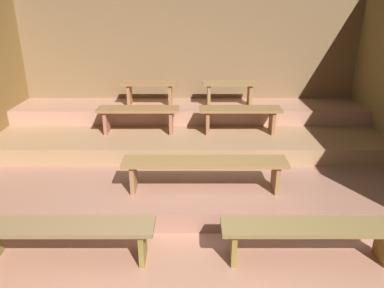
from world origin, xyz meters
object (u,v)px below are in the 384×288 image
at_px(bench_floor_left, 67,232).
at_px(bench_floor_right, 311,232).
at_px(bench_upper_right, 231,88).
at_px(bench_lower_center, 206,166).
at_px(bench_upper_left, 151,88).
at_px(bench_middle_left, 140,114).
at_px(bench_middle_right, 242,114).

bearing_deg(bench_floor_left, bench_floor_right, 0.00).
distance_m(bench_floor_right, bench_upper_right, 3.25).
height_order(bench_lower_center, bench_upper_left, bench_upper_left).
bearing_deg(bench_lower_center, bench_upper_left, 111.80).
xyz_separation_m(bench_middle_left, bench_upper_left, (0.10, 0.75, 0.23)).
relative_size(bench_floor_left, bench_floor_right, 1.00).
height_order(bench_middle_right, bench_upper_right, bench_upper_right).
relative_size(bench_floor_left, bench_middle_left, 1.38).
xyz_separation_m(bench_floor_right, bench_upper_right, (-0.50, 3.14, 0.69)).
bearing_deg(bench_floor_left, bench_middle_left, 80.58).
distance_m(bench_floor_left, bench_middle_left, 2.47).
height_order(bench_lower_center, bench_upper_right, bench_upper_right).
bearing_deg(bench_middle_left, bench_middle_right, 0.00).
relative_size(bench_middle_right, bench_upper_left, 1.35).
bearing_deg(bench_floor_right, bench_lower_center, 135.05).
height_order(bench_floor_left, bench_upper_right, bench_upper_right).
xyz_separation_m(bench_floor_left, bench_upper_left, (0.50, 3.14, 0.69)).
distance_m(bench_floor_right, bench_middle_left, 3.12).
bearing_deg(bench_upper_left, bench_floor_right, -59.57).
bearing_deg(bench_floor_left, bench_upper_right, 59.57).
xyz_separation_m(bench_floor_left, bench_lower_center, (1.36, 0.98, 0.25)).
bearing_deg(bench_upper_left, bench_lower_center, -68.20).
relative_size(bench_middle_left, bench_middle_right, 1.00).
bearing_deg(bench_lower_center, bench_middle_right, 67.63).
xyz_separation_m(bench_floor_right, bench_upper_left, (-1.84, 3.14, 0.69)).
xyz_separation_m(bench_floor_left, bench_upper_right, (1.84, 3.14, 0.69)).
height_order(bench_middle_left, bench_middle_right, same).
height_order(bench_floor_left, bench_upper_left, bench_upper_left).
bearing_deg(bench_upper_right, bench_floor_right, -81.00).
bearing_deg(bench_floor_left, bench_lower_center, 35.69).
height_order(bench_middle_right, bench_upper_left, bench_upper_left).
xyz_separation_m(bench_lower_center, bench_upper_left, (-0.86, 2.16, 0.45)).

